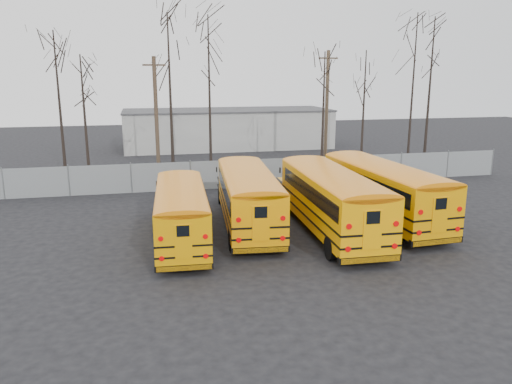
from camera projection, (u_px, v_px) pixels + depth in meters
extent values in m
plane|color=black|center=(297.00, 240.00, 24.28)|extent=(120.00, 120.00, 0.00)
cube|color=gray|center=(247.00, 173.00, 35.43)|extent=(40.00, 0.04, 2.00)
cube|color=#B0B0AB|center=(228.00, 129.00, 54.60)|extent=(22.00, 8.00, 4.00)
cylinder|color=black|center=(159.00, 257.00, 20.77)|extent=(0.31, 0.92, 0.91)
cylinder|color=black|center=(208.00, 254.00, 21.10)|extent=(0.31, 0.92, 0.91)
cylinder|color=black|center=(162.00, 209.00, 28.09)|extent=(0.31, 0.92, 0.91)
cylinder|color=black|center=(198.00, 208.00, 28.42)|extent=(0.31, 0.92, 0.91)
cube|color=orange|center=(181.00, 213.00, 23.52)|extent=(2.76, 8.56, 2.13)
cube|color=orange|center=(180.00, 199.00, 28.45)|extent=(2.13, 1.66, 0.91)
cube|color=black|center=(181.00, 204.00, 23.24)|extent=(2.75, 7.65, 0.64)
cube|color=black|center=(181.00, 221.00, 24.41)|extent=(2.88, 10.12, 0.08)
cube|color=black|center=(181.00, 212.00, 24.31)|extent=(2.88, 10.12, 0.08)
cube|color=black|center=(184.00, 267.00, 19.82)|extent=(2.33, 0.34, 0.25)
cube|color=black|center=(180.00, 205.00, 29.26)|extent=(2.18, 0.31, 0.24)
cube|color=orange|center=(183.00, 242.00, 19.47)|extent=(0.68, 0.08, 1.41)
cylinder|color=#B20505|center=(162.00, 259.00, 19.47)|extent=(0.20, 0.05, 0.20)
cylinder|color=#B20505|center=(206.00, 256.00, 19.74)|extent=(0.20, 0.05, 0.20)
cylinder|color=#B20505|center=(161.00, 239.00, 19.28)|extent=(0.20, 0.05, 0.20)
cylinder|color=#B20505|center=(205.00, 237.00, 19.55)|extent=(0.20, 0.05, 0.20)
cylinder|color=black|center=(232.00, 240.00, 22.81)|extent=(0.37, 1.03, 1.01)
cylinder|color=black|center=(281.00, 238.00, 23.09)|extent=(0.37, 1.03, 1.01)
cylinder|color=black|center=(221.00, 196.00, 30.96)|extent=(0.37, 1.03, 1.01)
cylinder|color=black|center=(257.00, 195.00, 31.24)|extent=(0.37, 1.03, 1.01)
cube|color=#F79803|center=(248.00, 197.00, 25.83)|extent=(3.38, 9.55, 2.36)
cube|color=#F79803|center=(238.00, 186.00, 31.32)|extent=(2.41, 1.91, 1.01)
cube|color=black|center=(249.00, 188.00, 25.51)|extent=(3.32, 8.55, 0.70)
cube|color=black|center=(247.00, 206.00, 26.82)|extent=(3.57, 11.27, 0.09)
cube|color=black|center=(246.00, 197.00, 26.71)|extent=(3.57, 11.27, 0.09)
cube|color=black|center=(260.00, 249.00, 21.70)|extent=(2.58, 0.46, 0.28)
cube|color=black|center=(237.00, 192.00, 32.23)|extent=(2.42, 0.43, 0.26)
cube|color=#F79803|center=(261.00, 224.00, 21.31)|extent=(0.75, 0.11, 1.56)
cylinder|color=#B20505|center=(239.00, 240.00, 21.35)|extent=(0.22, 0.06, 0.22)
cylinder|color=#B20505|center=(283.00, 238.00, 21.59)|extent=(0.22, 0.06, 0.22)
cylinder|color=#B20505|center=(239.00, 220.00, 21.14)|extent=(0.22, 0.06, 0.22)
cylinder|color=#B20505|center=(283.00, 218.00, 21.38)|extent=(0.22, 0.06, 0.22)
cylinder|color=black|center=(331.00, 248.00, 21.61)|extent=(0.33, 1.07, 1.06)
cylinder|color=black|center=(383.00, 245.00, 22.05)|extent=(0.33, 1.07, 1.06)
cylinder|color=black|center=(282.00, 199.00, 30.14)|extent=(0.33, 1.07, 1.06)
cylinder|color=black|center=(320.00, 197.00, 30.58)|extent=(0.33, 1.07, 1.06)
cube|color=#FFA403|center=(332.00, 200.00, 24.84)|extent=(2.99, 9.97, 2.50)
cube|color=#FFA403|center=(299.00, 188.00, 30.59)|extent=(2.45, 1.89, 1.06)
cube|color=black|center=(333.00, 190.00, 24.51)|extent=(3.00, 8.91, 0.74)
cube|color=black|center=(325.00, 210.00, 25.88)|extent=(3.09, 11.80, 0.10)
cube|color=black|center=(326.00, 200.00, 25.76)|extent=(3.09, 11.80, 0.10)
cube|color=black|center=(370.00, 259.00, 20.52)|extent=(2.73, 0.33, 0.30)
cube|color=black|center=(296.00, 194.00, 31.54)|extent=(2.56, 0.30, 0.28)
cube|color=#FFA403|center=(372.00, 230.00, 20.11)|extent=(0.80, 0.07, 1.65)
cylinder|color=#B20505|center=(348.00, 249.00, 20.09)|extent=(0.24, 0.05, 0.23)
cylinder|color=#B20505|center=(395.00, 246.00, 20.46)|extent=(0.24, 0.05, 0.23)
cylinder|color=#B20505|center=(349.00, 227.00, 19.87)|extent=(0.24, 0.05, 0.23)
cylinder|color=#B20505|center=(396.00, 224.00, 20.24)|extent=(0.24, 0.05, 0.23)
cylinder|color=black|center=(397.00, 233.00, 23.65)|extent=(0.35, 1.07, 1.06)
cylinder|color=black|center=(440.00, 229.00, 24.28)|extent=(0.35, 1.07, 1.06)
cylinder|color=black|center=(323.00, 192.00, 31.95)|extent=(0.35, 1.07, 1.06)
cylinder|color=black|center=(357.00, 189.00, 32.58)|extent=(0.35, 1.07, 1.06)
cube|color=#ED9803|center=(384.00, 190.00, 26.89)|extent=(3.13, 9.94, 2.48)
cube|color=#ED9803|center=(338.00, 181.00, 32.49)|extent=(2.46, 1.91, 1.06)
cube|color=black|center=(386.00, 181.00, 26.56)|extent=(3.12, 8.88, 0.74)
cube|color=black|center=(375.00, 200.00, 27.91)|extent=(3.25, 11.75, 0.09)
cube|color=black|center=(375.00, 191.00, 27.79)|extent=(3.25, 11.75, 0.09)
cube|color=black|center=(436.00, 241.00, 22.69)|extent=(2.71, 0.37, 0.30)
cube|color=black|center=(332.00, 187.00, 33.42)|extent=(2.54, 0.34, 0.27)
cube|color=#ED9803|center=(440.00, 215.00, 22.29)|extent=(0.79, 0.08, 1.64)
cylinder|color=#B20505|center=(419.00, 233.00, 22.19)|extent=(0.23, 0.05, 0.23)
cylinder|color=#B20505|center=(458.00, 229.00, 22.72)|extent=(0.23, 0.05, 0.23)
cylinder|color=#B20505|center=(421.00, 212.00, 21.97)|extent=(0.23, 0.05, 0.23)
cylinder|color=#B20505|center=(460.00, 209.00, 22.50)|extent=(0.23, 0.05, 0.23)
cylinder|color=#443426|center=(157.00, 121.00, 35.92)|extent=(0.28, 0.28, 9.10)
cube|color=#443426|center=(154.00, 65.00, 35.01)|extent=(1.62, 0.18, 0.12)
cylinder|color=#4E3E2C|center=(327.00, 109.00, 42.73)|extent=(0.31, 0.31, 9.82)
cube|color=#4E3E2C|center=(328.00, 58.00, 41.74)|extent=(1.75, 0.31, 0.13)
cone|color=black|center=(60.00, 107.00, 36.83)|extent=(0.26, 0.26, 10.95)
cone|color=black|center=(85.00, 123.00, 34.25)|extent=(0.26, 0.26, 9.17)
cone|color=black|center=(171.00, 100.00, 36.33)|extent=(0.26, 0.26, 12.10)
cone|color=black|center=(210.00, 96.00, 39.41)|extent=(0.26, 0.26, 12.31)
cone|color=black|center=(323.00, 113.00, 39.94)|extent=(0.26, 0.26, 9.60)
cone|color=black|center=(363.00, 115.00, 38.16)|extent=(0.26, 0.26, 9.62)
cone|color=black|center=(412.00, 93.00, 41.35)|extent=(0.26, 0.26, 12.69)
cone|color=black|center=(429.00, 92.00, 43.44)|extent=(0.26, 0.26, 12.61)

